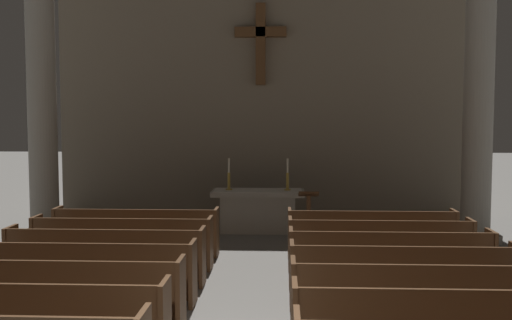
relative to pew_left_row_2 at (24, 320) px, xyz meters
The scene contains 18 objects.
pew_left_row_2 is the anchor object (origin of this frame).
pew_left_row_3 1.04m from the pew_left_row_2, 90.00° to the left, with size 3.26×0.50×0.95m.
pew_left_row_4 2.07m from the pew_left_row_2, 90.00° to the left, with size 3.26×0.50×0.95m.
pew_left_row_5 3.11m from the pew_left_row_2, 90.00° to the left, with size 3.26×0.50×0.95m.
pew_left_row_6 4.15m from the pew_left_row_2, 90.00° to the left, with size 3.26×0.50×0.95m.
pew_left_row_7 5.18m from the pew_left_row_2, 90.00° to the left, with size 3.26×0.50×0.95m.
pew_right_row_3 4.77m from the pew_left_row_2, 12.57° to the left, with size 3.26×0.50×0.95m.
pew_right_row_4 5.09m from the pew_left_row_2, 24.03° to the left, with size 3.26×0.50×0.95m.
pew_right_row_5 5.60m from the pew_left_row_2, 33.77° to the left, with size 3.26×0.50×0.95m.
pew_right_row_6 6.23m from the pew_left_row_2, 41.72° to the left, with size 3.26×0.50×0.95m.
pew_right_row_7 6.97m from the pew_left_row_2, 48.10° to the left, with size 3.26×0.50×0.95m.
column_left_second 7.99m from the pew_left_row_2, 110.29° to the left, with size 0.96×0.96×7.50m.
column_right_second 10.44m from the pew_left_row_2, 43.68° to the left, with size 0.96×0.96×7.50m.
altar 8.03m from the pew_left_row_2, 73.16° to the left, with size 2.20×0.90×1.01m.
candlestick_left 7.89m from the pew_left_row_2, 78.05° to the left, with size 0.16×0.16×0.76m.
candlestick_right 8.29m from the pew_left_row_2, 68.50° to the left, with size 0.16×0.16×0.76m.
apse_with_cross 10.46m from the pew_left_row_2, 76.23° to the left, with size 10.76×0.50×8.43m.
lectern 7.36m from the pew_left_row_2, 61.78° to the left, with size 0.44×0.36×1.15m.
Camera 1 is at (0.59, -5.45, 2.78)m, focal length 41.88 mm.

